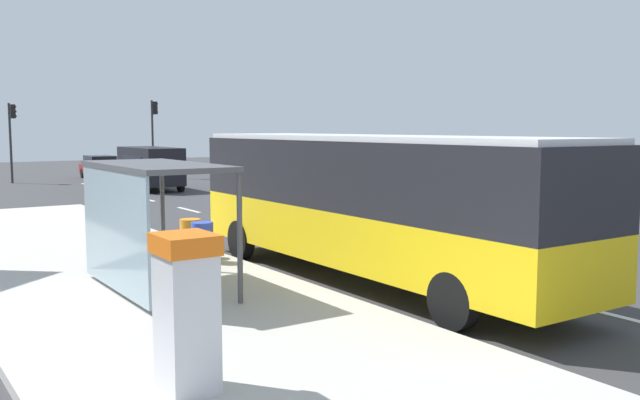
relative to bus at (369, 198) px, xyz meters
The scene contains 18 objects.
ground_plane 14.75m from the bus, 83.28° to the left, with size 56.00×92.00×0.04m, color #38383A.
sidewalk_platform 5.61m from the bus, 151.61° to the left, with size 6.20×30.00×0.18m, color beige.
lane_stripe_seg_1 2.73m from the bus, 13.36° to the right, with size 0.16×2.20×0.01m, color silver.
lane_stripe_seg_2 5.27m from the bus, 66.60° to the left, with size 0.16×2.20×0.01m, color silver.
lane_stripe_seg_3 9.91m from the bus, 78.37° to the left, with size 0.16×2.20×0.01m, color silver.
lane_stripe_seg_4 14.78m from the bus, 82.31° to the left, with size 0.16×2.20×0.01m, color silver.
lane_stripe_seg_5 19.72m from the bus, 84.26° to the left, with size 0.16×2.20×0.01m, color silver.
lane_stripe_seg_6 24.68m from the bus, 85.43° to the left, with size 0.16×2.20×0.01m, color silver.
lane_stripe_seg_7 29.66m from the bus, 86.20° to the left, with size 0.16×2.20×0.01m, color silver.
bus is the anchor object (origin of this frame).
white_van 24.56m from the bus, 80.83° to the left, with size 2.07×5.22×2.30m.
sedan_near 34.09m from the bus, 83.23° to the left, with size 1.96×4.46×1.52m.
ticket_machine 7.38m from the bus, 145.15° to the right, with size 0.66×0.76×1.94m.
recycling_bin_blue 4.26m from the bus, 127.45° to the left, with size 0.52×0.52×0.95m, color blue.
recycling_bin_orange 4.82m from the bus, 122.22° to the left, with size 0.52×0.52×0.95m, color orange.
traffic_light_near_side 33.32m from the bus, 77.49° to the left, with size 0.49×0.28×5.14m.
traffic_light_far_side 33.35m from the bus, 92.38° to the left, with size 0.49×0.28×4.83m.
bus_shelter 4.85m from the bus, 166.27° to the left, with size 1.80×4.00×2.50m.
Camera 1 is at (-10.93, -12.40, 3.39)m, focal length 38.83 mm.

